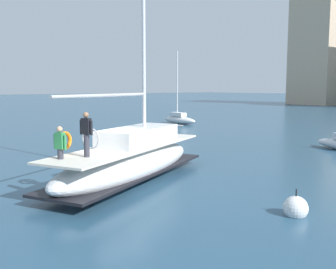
% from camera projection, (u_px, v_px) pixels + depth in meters
% --- Properties ---
extents(ground_plane, '(400.00, 400.00, 0.00)m').
position_uv_depth(ground_plane, '(110.00, 185.00, 15.58)').
color(ground_plane, '#284C66').
extents(main_sailboat, '(6.33, 9.69, 13.74)m').
position_uv_depth(main_sailboat, '(131.00, 159.00, 16.26)').
color(main_sailboat, silver).
rests_on(main_sailboat, ground).
extents(moored_sloop_near, '(4.95, 1.21, 7.68)m').
position_uv_depth(moored_sloop_near, '(179.00, 119.00, 41.40)').
color(moored_sloop_near, white).
rests_on(moored_sloop_near, ground).
extents(mooring_buoy, '(0.76, 0.76, 0.98)m').
position_uv_depth(mooring_buoy, '(296.00, 208.00, 11.84)').
color(mooring_buoy, silver).
rests_on(mooring_buoy, ground).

